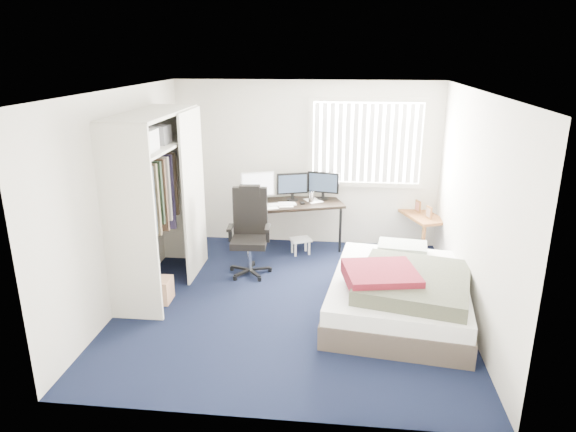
# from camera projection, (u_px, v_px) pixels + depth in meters

# --- Properties ---
(ground) EXTENTS (4.20, 4.20, 0.00)m
(ground) POSITION_uv_depth(u_px,v_px,m) (292.00, 301.00, 6.23)
(ground) COLOR black
(ground) RESTS_ON ground
(room_shell) EXTENTS (4.20, 4.20, 4.20)m
(room_shell) POSITION_uv_depth(u_px,v_px,m) (292.00, 181.00, 5.76)
(room_shell) COLOR silver
(room_shell) RESTS_ON ground
(window_assembly) EXTENTS (1.72, 0.09, 1.32)m
(window_assembly) POSITION_uv_depth(u_px,v_px,m) (367.00, 143.00, 7.57)
(window_assembly) COLOR white
(window_assembly) RESTS_ON ground
(closet) EXTENTS (0.64, 1.84, 2.22)m
(closet) POSITION_uv_depth(u_px,v_px,m) (158.00, 184.00, 6.24)
(closet) COLOR beige
(closet) RESTS_ON ground
(desk) EXTENTS (1.65, 1.14, 1.20)m
(desk) POSITION_uv_depth(u_px,v_px,m) (291.00, 200.00, 7.67)
(desk) COLOR black
(desk) RESTS_ON ground
(office_chair) EXTENTS (0.60, 0.60, 1.19)m
(office_chair) POSITION_uv_depth(u_px,v_px,m) (250.00, 240.00, 6.94)
(office_chair) COLOR black
(office_chair) RESTS_ON ground
(footstool) EXTENTS (0.36, 0.33, 0.24)m
(footstool) POSITION_uv_depth(u_px,v_px,m) (301.00, 242.00, 7.64)
(footstool) COLOR white
(footstool) RESTS_ON ground
(nightstand) EXTENTS (0.71, 0.94, 0.76)m
(nightstand) POSITION_uv_depth(u_px,v_px,m) (421.00, 219.00, 7.64)
(nightstand) COLOR brown
(nightstand) RESTS_ON ground
(bed) EXTENTS (1.77, 2.21, 0.67)m
(bed) POSITION_uv_depth(u_px,v_px,m) (400.00, 292.00, 5.85)
(bed) COLOR #41372F
(bed) RESTS_ON ground
(pine_box) EXTENTS (0.39, 0.30, 0.29)m
(pine_box) POSITION_uv_depth(u_px,v_px,m) (155.00, 290.00, 6.21)
(pine_box) COLOR tan
(pine_box) RESTS_ON ground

